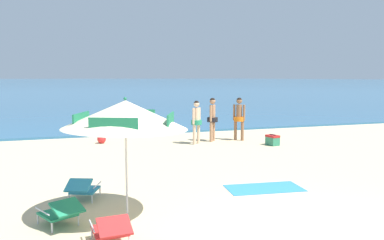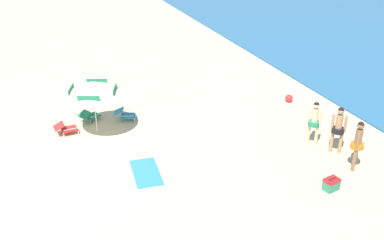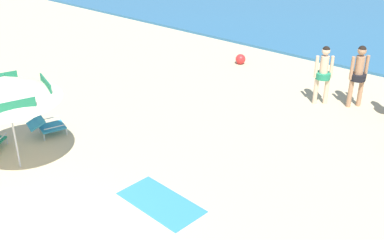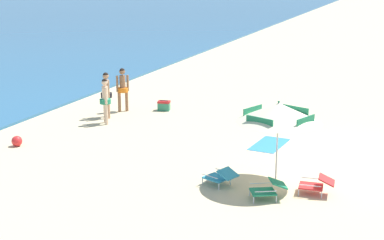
% 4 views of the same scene
% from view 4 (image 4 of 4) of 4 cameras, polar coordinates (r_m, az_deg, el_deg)
% --- Properties ---
extents(ground_plane, '(800.00, 800.00, 0.00)m').
position_cam_4_polar(ground_plane, '(17.60, 17.76, -4.09)').
color(ground_plane, '#D1BA8E').
extents(beach_umbrella_striped_main, '(2.42, 2.41, 2.28)m').
position_cam_4_polar(beach_umbrella_striped_main, '(14.68, 8.87, 0.75)').
color(beach_umbrella_striped_main, silver).
rests_on(beach_umbrella_striped_main, ground).
extents(lounge_chair_under_umbrella, '(0.86, 1.01, 0.51)m').
position_cam_4_polar(lounge_chair_under_umbrella, '(14.08, 7.84, -7.01)').
color(lounge_chair_under_umbrella, '#1E7F56').
rests_on(lounge_chair_under_umbrella, ground).
extents(lounge_chair_beside_umbrella, '(0.82, 1.01, 0.51)m').
position_cam_4_polar(lounge_chair_beside_umbrella, '(14.80, 2.95, -5.80)').
color(lounge_chair_beside_umbrella, teal).
rests_on(lounge_chair_beside_umbrella, ground).
extents(lounge_chair_facing_sea, '(0.62, 0.92, 0.51)m').
position_cam_4_polar(lounge_chair_facing_sea, '(14.60, 12.67, -6.44)').
color(lounge_chair_facing_sea, red).
rests_on(lounge_chair_facing_sea, ground).
extents(person_standing_near_shore, '(0.43, 0.42, 1.73)m').
position_cam_4_polar(person_standing_near_shore, '(21.04, -8.91, 2.26)').
color(person_standing_near_shore, beige).
rests_on(person_standing_near_shore, ground).
extents(person_standing_beside, '(0.44, 0.44, 1.80)m').
position_cam_4_polar(person_standing_beside, '(21.95, -8.81, 2.90)').
color(person_standing_beside, tan).
rests_on(person_standing_beside, ground).
extents(person_wading_in, '(0.44, 0.44, 1.80)m').
position_cam_4_polar(person_wading_in, '(22.88, -7.15, 3.43)').
color(person_wading_in, '#8C6042').
rests_on(person_wading_in, ground).
extents(cooler_box, '(0.43, 0.55, 0.43)m').
position_cam_4_polar(cooler_box, '(23.07, -2.90, 1.48)').
color(cooler_box, '#2D7F5B').
rests_on(cooler_box, ground).
extents(beach_ball, '(0.35, 0.35, 0.35)m').
position_cam_4_polar(beach_ball, '(19.09, -17.56, -2.08)').
color(beach_ball, red).
rests_on(beach_ball, ground).
extents(beach_towel, '(1.89, 1.11, 0.01)m').
position_cam_4_polar(beach_towel, '(18.60, 7.95, -2.49)').
color(beach_towel, '#3384BC').
rests_on(beach_towel, ground).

